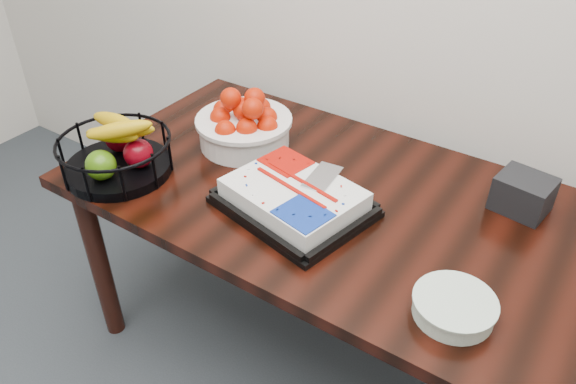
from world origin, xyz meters
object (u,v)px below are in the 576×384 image
Objects in this scene: fruit_basket at (115,152)px; plate_stack at (454,307)px; tangerine_bowl at (244,121)px; napkin_box at (523,194)px; cake_tray at (294,198)px; table at (351,223)px.

fruit_basket is 1.12m from plate_stack.
tangerine_bowl reaches higher than plate_stack.
plate_stack is 1.32× the size of napkin_box.
plate_stack is at bearing -13.86° from cake_tray.
plate_stack is (1.12, 0.02, -0.05)m from fruit_basket.
napkin_box is at bearing 29.38° from table.
plate_stack is at bearing -91.76° from napkin_box.
fruit_basket reaches higher than table.
tangerine_bowl is at bearing -170.05° from napkin_box.
cake_tray is at bearing -31.88° from tangerine_bowl.
tangerine_bowl is (-0.35, 0.22, 0.05)m from cake_tray.
fruit_basket is at bearing -157.82° from table.
cake_tray is (-0.13, -0.13, 0.13)m from table.
napkin_box is (0.43, 0.24, 0.14)m from table.
fruit_basket reaches higher than napkin_box.
table is at bearing -150.62° from napkin_box.
cake_tray is 0.60m from fruit_basket.
fruit_basket reaches higher than plate_stack.
napkin_box is (1.13, 0.53, -0.02)m from fruit_basket.
table is at bearing -10.00° from tangerine_bowl.
tangerine_bowl is (-0.47, 0.08, 0.18)m from table.
table is at bearing 22.18° from fruit_basket.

